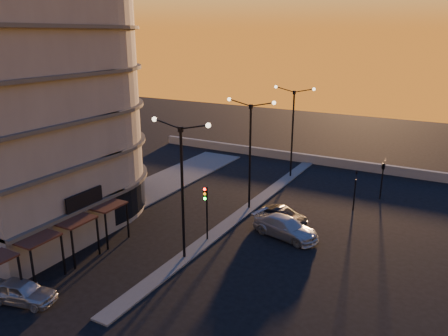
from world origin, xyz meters
TOP-DOWN VIEW (x-y plane):
  - ground at (0.00, 0.00)m, footprint 120.00×120.00m
  - sidewalk_west at (-10.50, 4.00)m, footprint 5.00×40.00m
  - median at (0.00, 10.00)m, footprint 1.20×36.00m
  - parapet at (2.00, 26.00)m, footprint 44.00×0.50m
  - building at (-14.00, 0.03)m, footprint 14.35×17.08m
  - streetlamp_near at (0.00, 0.00)m, footprint 4.32×0.32m
  - streetlamp_mid at (0.00, 10.00)m, footprint 4.32×0.32m
  - streetlamp_far at (0.00, 20.00)m, footprint 4.32×0.32m
  - traffic_light_main at (0.00, 2.87)m, footprint 0.28×0.44m
  - signal_east_a at (8.00, 14.00)m, footprint 0.13×0.16m
  - signal_east_b at (9.50, 18.00)m, footprint 0.42×1.99m
  - car_hatchback at (-5.16, -8.63)m, footprint 4.22×2.52m
  - car_sedan at (3.62, 8.49)m, footprint 4.06×1.81m
  - car_wagon at (4.76, 6.41)m, footprint 5.53×3.22m

SIDE VIEW (x-z plane):
  - ground at x=0.00m, z-range 0.00..0.00m
  - sidewalk_west at x=-10.50m, z-range 0.00..0.12m
  - median at x=0.00m, z-range 0.00..0.12m
  - parapet at x=2.00m, z-range 0.00..1.00m
  - car_sedan at x=3.62m, z-range 0.00..1.29m
  - car_hatchback at x=-5.16m, z-range 0.00..1.35m
  - car_wagon at x=4.76m, z-range 0.00..1.51m
  - signal_east_a at x=8.00m, z-range 0.13..3.73m
  - traffic_light_main at x=0.00m, z-range 0.76..5.01m
  - signal_east_b at x=9.50m, z-range 1.30..4.90m
  - streetlamp_near at x=0.00m, z-range 0.84..10.35m
  - streetlamp_mid at x=0.00m, z-range 0.84..10.35m
  - streetlamp_far at x=0.00m, z-range 0.84..10.35m
  - building at x=-14.00m, z-range -0.59..24.41m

